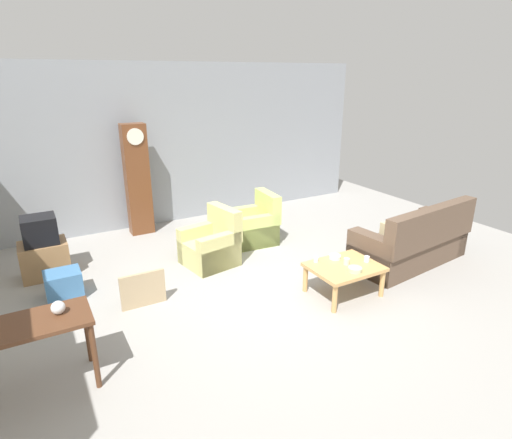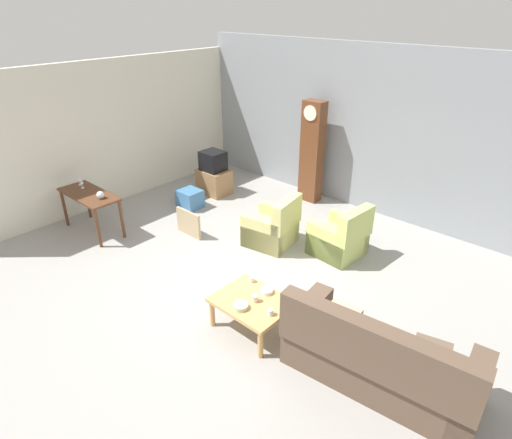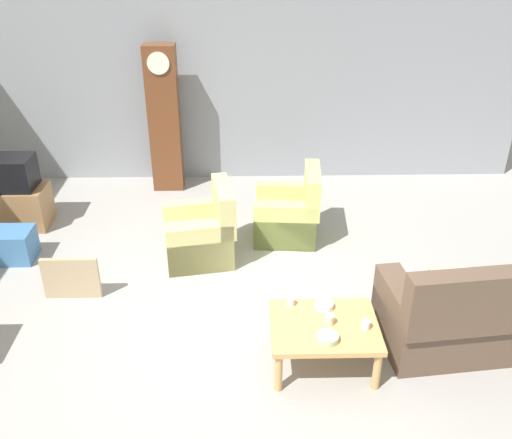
# 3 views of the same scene
# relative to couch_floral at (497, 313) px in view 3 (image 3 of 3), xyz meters

# --- Properties ---
(ground_plane) EXTENTS (10.40, 10.40, 0.00)m
(ground_plane) POSITION_rel_couch_floral_xyz_m (-2.40, 0.46, -0.35)
(ground_plane) COLOR #999691
(garage_door_wall) EXTENTS (8.40, 0.16, 3.20)m
(garage_door_wall) POSITION_rel_couch_floral_xyz_m (-2.40, 4.06, 1.25)
(garage_door_wall) COLOR gray
(garage_door_wall) RESTS_ON ground_plane
(couch_floral) EXTENTS (2.18, 1.10, 1.04)m
(couch_floral) POSITION_rel_couch_floral_xyz_m (0.00, 0.00, 0.00)
(couch_floral) COLOR brown
(couch_floral) RESTS_ON ground_plane
(armchair_olive_near) EXTENTS (0.91, 0.88, 0.92)m
(armchair_olive_near) POSITION_rel_couch_floral_xyz_m (-2.87, 1.62, -0.05)
(armchair_olive_near) COLOR #CCC67A
(armchair_olive_near) RESTS_ON ground_plane
(armchair_olive_far) EXTENTS (0.85, 0.82, 0.92)m
(armchair_olive_far) POSITION_rel_couch_floral_xyz_m (-1.79, 2.09, -0.05)
(armchair_olive_far) COLOR #C4D570
(armchair_olive_far) RESTS_ON ground_plane
(coffee_table_wood) EXTENTS (0.96, 0.76, 0.44)m
(coffee_table_wood) POSITION_rel_couch_floral_xyz_m (-1.66, -0.24, 0.03)
(coffee_table_wood) COLOR tan
(coffee_table_wood) RESTS_ON ground_plane
(grandfather_clock) EXTENTS (0.44, 0.30, 2.12)m
(grandfather_clock) POSITION_rel_couch_floral_xyz_m (-3.49, 3.61, 0.71)
(grandfather_clock) COLOR brown
(grandfather_clock) RESTS_ON ground_plane
(tv_stand_cabinet) EXTENTS (0.68, 0.52, 0.54)m
(tv_stand_cabinet) POSITION_rel_couch_floral_xyz_m (-5.28, 2.47, -0.08)
(tv_stand_cabinet) COLOR #997047
(tv_stand_cabinet) RESTS_ON ground_plane
(tv_crt) EXTENTS (0.48, 0.44, 0.42)m
(tv_crt) POSITION_rel_couch_floral_xyz_m (-5.28, 2.47, 0.40)
(tv_crt) COLOR black
(tv_crt) RESTS_ON tv_stand_cabinet
(framed_picture_leaning) EXTENTS (0.60, 0.05, 0.48)m
(framed_picture_leaning) POSITION_rel_couch_floral_xyz_m (-4.21, 0.83, -0.11)
(framed_picture_leaning) COLOR tan
(framed_picture_leaning) RESTS_ON ground_plane
(storage_box_blue) EXTENTS (0.48, 0.40, 0.38)m
(storage_box_blue) POSITION_rel_couch_floral_xyz_m (-5.12, 1.63, -0.16)
(storage_box_blue) COLOR teal
(storage_box_blue) RESTS_ON ground_plane
(cup_white_porcelain) EXTENTS (0.07, 0.07, 0.07)m
(cup_white_porcelain) POSITION_rel_couch_floral_xyz_m (-1.94, 0.05, 0.13)
(cup_white_porcelain) COLOR white
(cup_white_porcelain) RESTS_ON coffee_table_wood
(cup_blue_rimmed) EXTENTS (0.08, 0.08, 0.08)m
(cup_blue_rimmed) POSITION_rel_couch_floral_xyz_m (-1.30, -0.30, 0.13)
(cup_blue_rimmed) COLOR silver
(cup_blue_rimmed) RESTS_ON coffee_table_wood
(cup_cream_tall) EXTENTS (0.09, 0.09, 0.09)m
(cup_cream_tall) POSITION_rel_couch_floral_xyz_m (-1.62, -0.23, 0.14)
(cup_cream_tall) COLOR beige
(cup_cream_tall) RESTS_ON coffee_table_wood
(bowl_white_stacked) EXTENTS (0.17, 0.17, 0.05)m
(bowl_white_stacked) POSITION_rel_couch_floral_xyz_m (-1.63, 0.01, 0.12)
(bowl_white_stacked) COLOR white
(bowl_white_stacked) RESTS_ON coffee_table_wood
(bowl_shallow_green) EXTENTS (0.19, 0.19, 0.06)m
(bowl_shallow_green) POSITION_rel_couch_floral_xyz_m (-1.66, -0.45, 0.12)
(bowl_shallow_green) COLOR #B2C69E
(bowl_shallow_green) RESTS_ON coffee_table_wood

